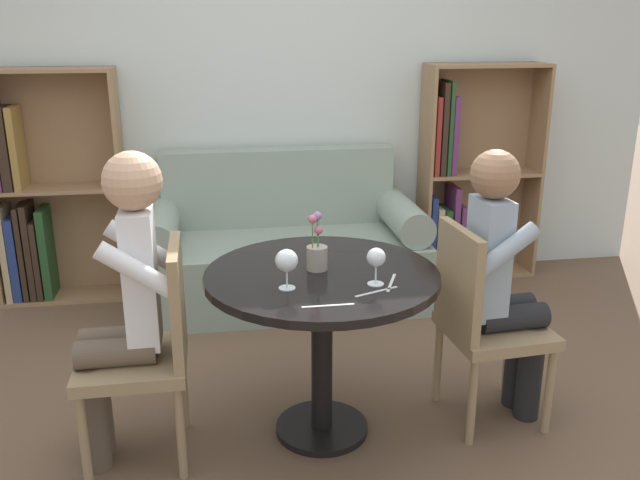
{
  "coord_description": "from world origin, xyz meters",
  "views": [
    {
      "loc": [
        -0.41,
        -2.52,
        1.71
      ],
      "look_at": [
        0.0,
        0.05,
        0.86
      ],
      "focal_mm": 38.0,
      "sensor_mm": 36.0,
      "label": 1
    }
  ],
  "objects_px": {
    "wine_glass_right": "(376,259)",
    "couch": "(284,252)",
    "person_right": "(503,281)",
    "flower_vase": "(317,252)",
    "chair_left": "(150,345)",
    "person_left": "(123,300)",
    "bookshelf_left": "(41,199)",
    "wine_glass_left": "(287,261)",
    "chair_right": "(481,317)",
    "bookshelf_right": "(463,182)"
  },
  "relations": [
    {
      "from": "chair_right",
      "to": "wine_glass_left",
      "type": "xyz_separation_m",
      "value": [
        -0.85,
        -0.15,
        0.36
      ]
    },
    {
      "from": "bookshelf_right",
      "to": "chair_right",
      "type": "bearing_deg",
      "value": -107.72
    },
    {
      "from": "chair_left",
      "to": "person_left",
      "type": "height_order",
      "value": "person_left"
    },
    {
      "from": "bookshelf_right",
      "to": "wine_glass_left",
      "type": "height_order",
      "value": "bookshelf_right"
    },
    {
      "from": "wine_glass_left",
      "to": "person_left",
      "type": "bearing_deg",
      "value": 170.52
    },
    {
      "from": "bookshelf_left",
      "to": "person_left",
      "type": "bearing_deg",
      "value": -68.81
    },
    {
      "from": "flower_vase",
      "to": "chair_left",
      "type": "bearing_deg",
      "value": -173.11
    },
    {
      "from": "chair_left",
      "to": "wine_glass_left",
      "type": "xyz_separation_m",
      "value": [
        0.53,
        -0.1,
        0.36
      ]
    },
    {
      "from": "bookshelf_left",
      "to": "person_left",
      "type": "xyz_separation_m",
      "value": [
        0.71,
        -1.82,
        0.04
      ]
    },
    {
      "from": "bookshelf_left",
      "to": "chair_right",
      "type": "height_order",
      "value": "bookshelf_left"
    },
    {
      "from": "bookshelf_left",
      "to": "chair_left",
      "type": "bearing_deg",
      "value": -66.51
    },
    {
      "from": "bookshelf_right",
      "to": "wine_glass_right",
      "type": "bearing_deg",
      "value": -119.09
    },
    {
      "from": "person_left",
      "to": "flower_vase",
      "type": "relative_size",
      "value": 5.18
    },
    {
      "from": "chair_left",
      "to": "person_left",
      "type": "distance_m",
      "value": 0.21
    },
    {
      "from": "couch",
      "to": "chair_left",
      "type": "xyz_separation_m",
      "value": [
        -0.69,
        -1.55,
        0.18
      ]
    },
    {
      "from": "bookshelf_right",
      "to": "wine_glass_right",
      "type": "distance_m",
      "value": 2.23
    },
    {
      "from": "wine_glass_left",
      "to": "bookshelf_left",
      "type": "bearing_deg",
      "value": 124.55
    },
    {
      "from": "bookshelf_right",
      "to": "chair_left",
      "type": "bearing_deg",
      "value": -136.99
    },
    {
      "from": "chair_right",
      "to": "chair_left",
      "type": "bearing_deg",
      "value": 87.15
    },
    {
      "from": "person_left",
      "to": "flower_vase",
      "type": "bearing_deg",
      "value": 95.8
    },
    {
      "from": "couch",
      "to": "wine_glass_left",
      "type": "xyz_separation_m",
      "value": [
        -0.16,
        -1.66,
        0.54
      ]
    },
    {
      "from": "couch",
      "to": "flower_vase",
      "type": "relative_size",
      "value": 7.04
    },
    {
      "from": "bookshelf_left",
      "to": "wine_glass_left",
      "type": "relative_size",
      "value": 9.23
    },
    {
      "from": "wine_glass_right",
      "to": "couch",
      "type": "bearing_deg",
      "value": 96.24
    },
    {
      "from": "chair_left",
      "to": "person_right",
      "type": "bearing_deg",
      "value": 91.78
    },
    {
      "from": "bookshelf_right",
      "to": "flower_vase",
      "type": "height_order",
      "value": "bookshelf_right"
    },
    {
      "from": "couch",
      "to": "bookshelf_left",
      "type": "height_order",
      "value": "bookshelf_left"
    },
    {
      "from": "wine_glass_right",
      "to": "flower_vase",
      "type": "distance_m",
      "value": 0.28
    },
    {
      "from": "chair_left",
      "to": "wine_glass_right",
      "type": "bearing_deg",
      "value": 82.04
    },
    {
      "from": "couch",
      "to": "person_left",
      "type": "bearing_deg",
      "value": -116.59
    },
    {
      "from": "wine_glass_left",
      "to": "wine_glass_right",
      "type": "bearing_deg",
      "value": -1.98
    },
    {
      "from": "bookshelf_right",
      "to": "flower_vase",
      "type": "distance_m",
      "value": 2.16
    },
    {
      "from": "person_right",
      "to": "bookshelf_right",
      "type": "bearing_deg",
      "value": -19.84
    },
    {
      "from": "chair_left",
      "to": "couch",
      "type": "bearing_deg",
      "value": 155.55
    },
    {
      "from": "chair_left",
      "to": "flower_vase",
      "type": "relative_size",
      "value": 3.69
    },
    {
      "from": "bookshelf_left",
      "to": "chair_left",
      "type": "distance_m",
      "value": 1.99
    },
    {
      "from": "chair_right",
      "to": "couch",
      "type": "bearing_deg",
      "value": 20.0
    },
    {
      "from": "bookshelf_left",
      "to": "chair_right",
      "type": "bearing_deg",
      "value": -39.21
    },
    {
      "from": "person_left",
      "to": "wine_glass_right",
      "type": "xyz_separation_m",
      "value": [
        0.96,
        -0.12,
        0.16
      ]
    },
    {
      "from": "chair_right",
      "to": "person_left",
      "type": "distance_m",
      "value": 1.48
    },
    {
      "from": "chair_left",
      "to": "wine_glass_right",
      "type": "distance_m",
      "value": 0.95
    },
    {
      "from": "couch",
      "to": "person_right",
      "type": "bearing_deg",
      "value": -62.4
    },
    {
      "from": "chair_left",
      "to": "bookshelf_right",
      "type": "bearing_deg",
      "value": 132.61
    },
    {
      "from": "couch",
      "to": "person_right",
      "type": "distance_m",
      "value": 1.72
    },
    {
      "from": "chair_left",
      "to": "wine_glass_left",
      "type": "height_order",
      "value": "chair_left"
    },
    {
      "from": "couch",
      "to": "wine_glass_right",
      "type": "relative_size",
      "value": 11.66
    },
    {
      "from": "bookshelf_left",
      "to": "couch",
      "type": "bearing_deg",
      "value": -10.21
    },
    {
      "from": "person_right",
      "to": "flower_vase",
      "type": "distance_m",
      "value": 0.82
    },
    {
      "from": "flower_vase",
      "to": "wine_glass_right",
      "type": "bearing_deg",
      "value": -45.03
    },
    {
      "from": "bookshelf_left",
      "to": "chair_right",
      "type": "relative_size",
      "value": 1.6
    }
  ]
}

